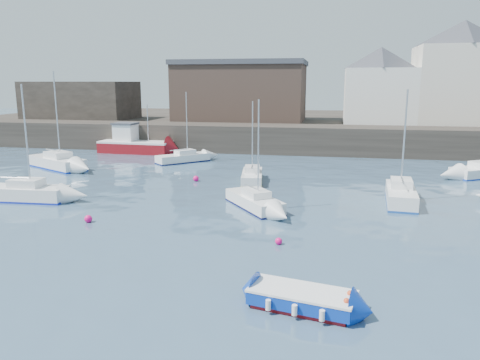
% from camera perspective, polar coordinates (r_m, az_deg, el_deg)
% --- Properties ---
extents(water, '(220.00, 220.00, 0.00)m').
position_cam_1_polar(water, '(19.54, -7.00, -11.44)').
color(water, '#2D4760').
rests_on(water, ground).
extents(quay_wall, '(90.00, 5.00, 3.00)m').
position_cam_1_polar(quay_wall, '(52.70, 4.89, 5.02)').
color(quay_wall, '#28231E').
rests_on(quay_wall, ground).
extents(land_strip, '(90.00, 32.00, 2.80)m').
position_cam_1_polar(land_strip, '(70.53, 6.54, 6.62)').
color(land_strip, '#28231E').
rests_on(land_strip, ground).
extents(bldg_east_a, '(13.36, 13.36, 11.80)m').
position_cam_1_polar(bldg_east_a, '(60.72, 25.35, 11.76)').
color(bldg_east_a, beige).
rests_on(bldg_east_a, land_strip).
extents(bldg_east_d, '(11.14, 11.14, 8.95)m').
position_cam_1_polar(bldg_east_d, '(58.75, 16.65, 11.01)').
color(bldg_east_d, white).
rests_on(bldg_east_d, land_strip).
extents(warehouse, '(16.40, 10.40, 7.60)m').
position_cam_1_polar(warehouse, '(61.17, 0.14, 10.81)').
color(warehouse, '#3D2D26').
rests_on(warehouse, land_strip).
extents(bldg_west, '(14.00, 8.00, 5.00)m').
position_cam_1_polar(bldg_west, '(68.03, -18.79, 9.18)').
color(bldg_west, '#353028').
rests_on(bldg_west, land_strip).
extents(blue_dinghy, '(3.88, 2.28, 0.69)m').
position_cam_1_polar(blue_dinghy, '(16.76, 7.54, -14.11)').
color(blue_dinghy, maroon).
rests_on(blue_dinghy, ground).
extents(fishing_boat, '(8.18, 3.41, 5.33)m').
position_cam_1_polar(fishing_boat, '(53.58, -12.81, 4.38)').
color(fishing_boat, maroon).
rests_on(fishing_boat, ground).
extents(sailboat_a, '(5.93, 2.16, 7.59)m').
position_cam_1_polar(sailboat_a, '(34.12, -24.86, -1.40)').
color(sailboat_a, white).
rests_on(sailboat_a, ground).
extents(sailboat_b, '(4.42, 5.19, 6.71)m').
position_cam_1_polar(sailboat_b, '(29.18, 1.76, -2.58)').
color(sailboat_b, white).
rests_on(sailboat_b, ground).
extents(sailboat_c, '(2.17, 5.63, 7.26)m').
position_cam_1_polar(sailboat_c, '(32.15, 19.02, -1.66)').
color(sailboat_c, white).
rests_on(sailboat_c, ground).
extents(sailboat_e, '(6.94, 5.09, 8.66)m').
position_cam_1_polar(sailboat_e, '(45.84, -21.42, 2.05)').
color(sailboat_e, white).
rests_on(sailboat_e, ground).
extents(sailboat_f, '(2.20, 4.99, 6.27)m').
position_cam_1_polar(sailboat_f, '(36.84, 1.48, 0.46)').
color(sailboat_f, white).
rests_on(sailboat_f, ground).
extents(sailboat_h, '(4.90, 4.95, 6.79)m').
position_cam_1_polar(sailboat_h, '(46.27, -6.95, 2.71)').
color(sailboat_h, white).
rests_on(sailboat_h, ground).
extents(buoy_near, '(0.44, 0.44, 0.44)m').
position_cam_1_polar(buoy_near, '(27.65, -17.98, -4.92)').
color(buoy_near, '#F10D6E').
rests_on(buoy_near, ground).
extents(buoy_mid, '(0.35, 0.35, 0.35)m').
position_cam_1_polar(buoy_mid, '(22.92, 4.73, -7.82)').
color(buoy_mid, '#F10D6E').
rests_on(buoy_mid, ground).
extents(buoy_far, '(0.45, 0.45, 0.45)m').
position_cam_1_polar(buoy_far, '(37.31, -5.39, -0.13)').
color(buoy_far, '#F10D6E').
rests_on(buoy_far, ground).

